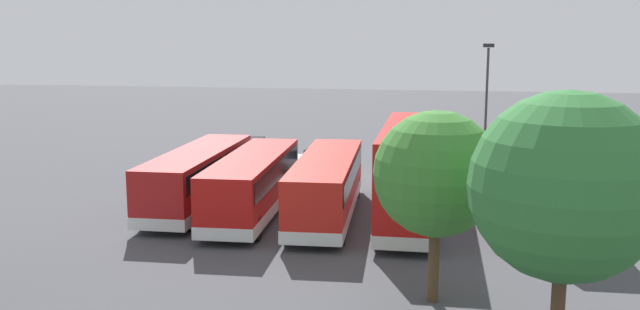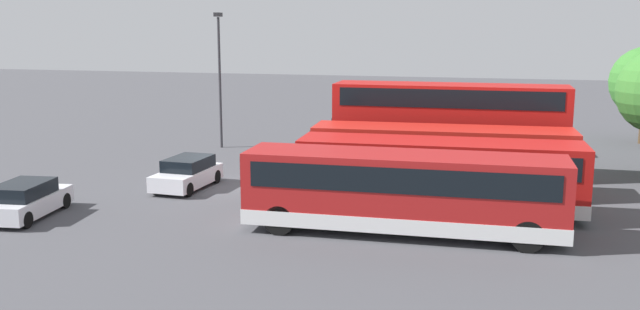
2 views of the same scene
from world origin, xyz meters
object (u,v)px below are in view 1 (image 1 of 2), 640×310
object	(u,v)px
bus_double_decker_near_end	(411,171)
lamp_post_tall	(487,97)
bus_single_deck_fourth	(198,176)
bus_single_deck_second	(327,184)
car_hatchback_silver	(322,160)
car_small_green	(249,148)
bus_single_deck_third	(253,183)
box_truck_blue	(553,198)

from	to	relation	value
bus_double_decker_near_end	lamp_post_tall	bearing A→B (deg)	-106.56
bus_double_decker_near_end	bus_single_deck_fourth	size ratio (longest dim) A/B	1.00
bus_single_deck_second	bus_single_deck_fourth	xyz separation A→B (m)	(6.76, -0.84, -0.00)
bus_single_deck_fourth	lamp_post_tall	world-z (taller)	lamp_post_tall
bus_single_deck_fourth	car_hatchback_silver	distance (m)	11.56
bus_single_deck_second	car_small_green	size ratio (longest dim) A/B	2.77
bus_double_decker_near_end	bus_single_deck_third	world-z (taller)	bus_double_decker_near_end
bus_single_deck_third	bus_single_deck_fourth	world-z (taller)	same
bus_double_decker_near_end	car_small_green	bearing A→B (deg)	-51.61
bus_single_deck_third	car_small_green	distance (m)	16.37
bus_double_decker_near_end	box_truck_blue	distance (m)	6.43
lamp_post_tall	car_hatchback_silver	bearing A→B (deg)	14.00
car_hatchback_silver	car_small_green	xyz separation A→B (m)	(6.08, -4.04, 0.00)
bus_single_deck_second	car_hatchback_silver	size ratio (longest dim) A/B	2.89
box_truck_blue	car_small_green	world-z (taller)	box_truck_blue
bus_single_deck_third	car_hatchback_silver	bearing A→B (deg)	-96.83
car_hatchback_silver	lamp_post_tall	world-z (taller)	lamp_post_tall
car_small_green	lamp_post_tall	bearing A→B (deg)	174.97
bus_single_deck_fourth	lamp_post_tall	distance (m)	20.16
bus_double_decker_near_end	bus_single_deck_second	xyz separation A→B (m)	(3.98, -0.04, -0.83)
bus_single_deck_fourth	box_truck_blue	xyz separation A→B (m)	(-17.01, 2.12, 0.08)
box_truck_blue	bus_single_deck_second	bearing A→B (deg)	-7.14
bus_single_deck_second	car_hatchback_silver	bearing A→B (deg)	-79.04
bus_single_deck_third	car_small_green	world-z (taller)	bus_single_deck_third
bus_single_deck_second	bus_single_deck_third	xyz separation A→B (m)	(3.61, 0.19, -0.00)
bus_single_deck_second	car_small_green	distance (m)	17.57
car_hatchback_silver	lamp_post_tall	size ratio (longest dim) A/B	0.50
bus_double_decker_near_end	car_hatchback_silver	xyz separation A→B (m)	(6.20, -11.46, -1.75)
bus_double_decker_near_end	lamp_post_tall	size ratio (longest dim) A/B	1.42
bus_single_deck_third	bus_single_deck_fourth	bearing A→B (deg)	-17.99
bus_single_deck_third	car_hatchback_silver	xyz separation A→B (m)	(-1.39, -11.62, -0.92)
car_hatchback_silver	bus_single_deck_fourth	bearing A→B (deg)	66.75
bus_single_deck_second	car_small_green	world-z (taller)	bus_single_deck_second
bus_single_deck_second	lamp_post_tall	size ratio (longest dim) A/B	1.44
bus_single_deck_third	box_truck_blue	xyz separation A→B (m)	(-13.86, 1.09, 0.08)
bus_single_deck_third	lamp_post_tall	distance (m)	18.71
bus_double_decker_near_end	bus_single_deck_second	world-z (taller)	bus_double_decker_near_end
bus_single_deck_second	bus_double_decker_near_end	bearing A→B (deg)	179.49
bus_single_deck_fourth	lamp_post_tall	size ratio (longest dim) A/B	1.41
car_hatchback_silver	box_truck_blue	bearing A→B (deg)	134.44
bus_double_decker_near_end	bus_single_deck_fourth	xyz separation A→B (m)	(10.75, -0.87, -0.83)
bus_single_deck_fourth	car_hatchback_silver	world-z (taller)	bus_single_deck_fourth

